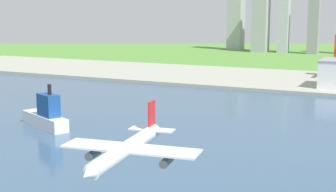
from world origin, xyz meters
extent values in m
plane|color=#558B38|center=(0.00, 300.00, 0.00)|extent=(2400.00, 2400.00, 0.00)
cube|color=#385675|center=(0.00, 240.00, 0.07)|extent=(840.00, 360.00, 0.15)
cube|color=#9DA090|center=(0.00, 490.00, 1.25)|extent=(840.00, 140.00, 2.50)
cylinder|color=white|center=(28.13, 151.54, 27.91)|extent=(8.89, 37.92, 3.79)
cone|color=white|center=(30.90, 131.34, 27.91)|extent=(4.14, 4.62, 3.60)
cube|color=white|center=(27.87, 153.41, 27.34)|extent=(35.67, 12.97, 0.50)
cube|color=red|center=(25.81, 168.38, 32.08)|extent=(1.11, 4.56, 9.10)
cube|color=white|center=(25.81, 168.38, 28.67)|extent=(13.00, 5.82, 0.36)
cylinder|color=#4C4F54|center=(37.69, 153.62, 25.25)|extent=(2.78, 5.52, 2.08)
cylinder|color=#4C4F54|center=(18.35, 150.96, 25.25)|extent=(2.78, 5.52, 2.08)
cube|color=white|center=(-83.89, 251.57, 3.55)|extent=(38.97, 23.42, 6.81)
cube|color=#19478C|center=(-79.07, 249.42, 12.87)|extent=(15.64, 12.03, 11.83)
cylinder|color=black|center=(-77.29, 248.62, 21.52)|extent=(1.97, 1.97, 5.45)
cube|color=red|center=(29.44, 521.77, 20.65)|extent=(2.20, 2.20, 36.29)
cube|color=red|center=(29.44, 529.77, 20.65)|extent=(2.20, 2.20, 36.29)
cube|color=#9EA3A6|center=(-174.21, 846.00, 58.35)|extent=(24.00, 26.76, 116.70)
cube|color=#9A9EA4|center=(-123.14, 816.90, 44.49)|extent=(23.40, 27.40, 88.98)
cube|color=#ACACBA|center=(-86.64, 818.61, 65.65)|extent=(15.70, 17.11, 131.30)
cube|color=gray|center=(-40.06, 813.90, 51.10)|extent=(15.89, 18.40, 102.19)
camera|label=1|loc=(87.10, 54.03, 60.12)|focal=51.55mm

